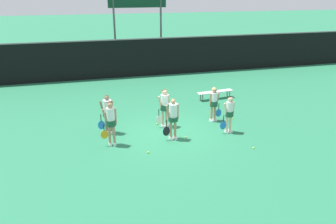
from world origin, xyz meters
TOP-DOWN VIEW (x-y plane):
  - ground_plane at (0.00, 0.00)m, footprint 140.00×140.00m
  - fence_windscreen at (0.00, 9.68)m, footprint 60.00×0.08m
  - scoreboard at (0.89, 11.53)m, footprint 4.12×0.15m
  - bench_courtside at (3.69, 3.64)m, footprint 2.10×0.61m
  - player_0 at (-2.44, -0.60)m, footprint 0.65×0.37m
  - player_1 at (0.01, -0.70)m, footprint 0.67×0.39m
  - player_2 at (2.46, -0.68)m, footprint 0.63×0.35m
  - player_3 at (-2.45, 0.59)m, footprint 0.67×0.40m
  - player_4 at (0.01, 0.65)m, footprint 0.64×0.38m
  - player_5 at (2.34, 0.68)m, footprint 0.64×0.36m
  - tennis_ball_0 at (3.34, 0.66)m, footprint 0.07×0.07m
  - tennis_ball_1 at (-0.27, 0.92)m, footprint 0.07×0.07m
  - tennis_ball_2 at (3.46, 1.53)m, footprint 0.07×0.07m
  - tennis_ball_3 at (0.66, 0.98)m, footprint 0.07×0.07m
  - tennis_ball_4 at (2.55, -0.16)m, footprint 0.07×0.07m
  - tennis_ball_5 at (2.94, 1.80)m, footprint 0.07×0.07m
  - tennis_ball_6 at (2.74, -2.37)m, footprint 0.07×0.07m
  - tennis_ball_7 at (0.56, -0.75)m, footprint 0.07×0.07m
  - tennis_ball_8 at (-1.21, -1.66)m, footprint 0.07×0.07m
  - tennis_ball_9 at (0.57, 1.32)m, footprint 0.07×0.07m

SIDE VIEW (x-z plane):
  - ground_plane at x=0.00m, z-range 0.00..0.00m
  - tennis_ball_4 at x=2.55m, z-range 0.00..0.07m
  - tennis_ball_0 at x=3.34m, z-range 0.00..0.07m
  - tennis_ball_7 at x=0.56m, z-range 0.00..0.07m
  - tennis_ball_3 at x=0.66m, z-range 0.00..0.07m
  - tennis_ball_8 at x=-1.21m, z-range 0.00..0.07m
  - tennis_ball_9 at x=0.57m, z-range 0.00..0.07m
  - tennis_ball_5 at x=2.94m, z-range 0.00..0.07m
  - tennis_ball_1 at x=-0.27m, z-range 0.00..0.07m
  - tennis_ball_2 at x=3.46m, z-range 0.00..0.07m
  - tennis_ball_6 at x=2.74m, z-range 0.00..0.07m
  - bench_courtside at x=3.69m, z-range 0.16..0.59m
  - player_5 at x=2.34m, z-range 0.14..1.75m
  - player_2 at x=2.46m, z-range 0.15..1.76m
  - player_3 at x=-2.45m, z-range 0.15..1.82m
  - player_1 at x=0.01m, z-range 0.16..1.87m
  - player_4 at x=0.01m, z-range 0.16..1.87m
  - player_0 at x=-2.44m, z-range 0.18..1.96m
  - fence_windscreen at x=0.00m, z-range 0.01..2.63m
  - scoreboard at x=0.89m, z-range 1.77..7.96m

